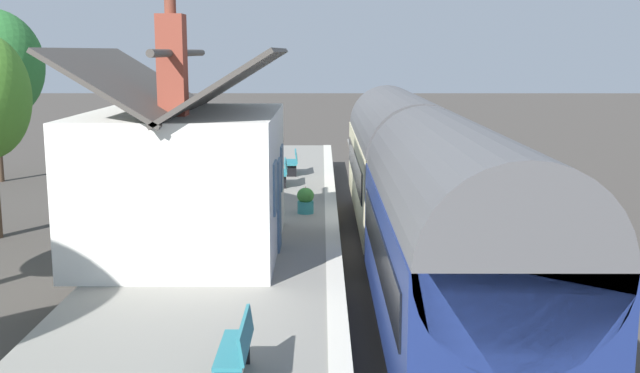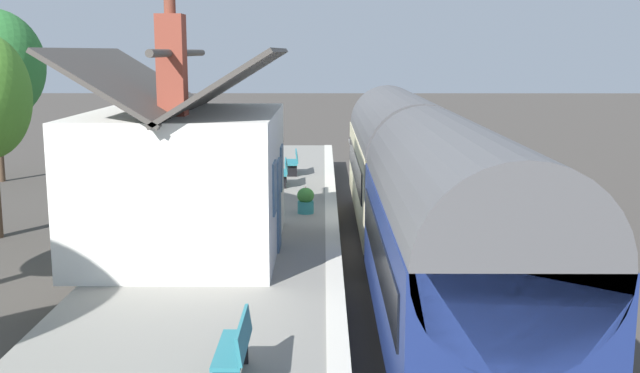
# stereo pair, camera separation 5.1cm
# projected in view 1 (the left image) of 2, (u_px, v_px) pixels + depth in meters

# --- Properties ---
(ground_plane) EXTENTS (160.00, 160.00, 0.00)m
(ground_plane) POSITION_uv_depth(u_px,v_px,m) (373.00, 250.00, 21.24)
(ground_plane) COLOR #423D38
(platform) EXTENTS (32.00, 5.25, 0.98)m
(platform) POSITION_uv_depth(u_px,v_px,m) (245.00, 233.00, 21.16)
(platform) COLOR gray
(platform) RESTS_ON ground
(platform_edge_coping) EXTENTS (32.00, 0.36, 0.02)m
(platform_edge_coping) POSITION_uv_depth(u_px,v_px,m) (331.00, 216.00, 21.06)
(platform_edge_coping) COLOR beige
(platform_edge_coping) RESTS_ON platform
(rail_near) EXTENTS (52.00, 0.08, 0.14)m
(rail_near) POSITION_uv_depth(u_px,v_px,m) (431.00, 248.00, 21.22)
(rail_near) COLOR gray
(rail_near) RESTS_ON ground
(rail_far) EXTENTS (52.00, 0.08, 0.14)m
(rail_far) POSITION_uv_depth(u_px,v_px,m) (380.00, 248.00, 21.22)
(rail_far) COLOR gray
(rail_far) RESTS_ON ground
(train) EXTENTS (19.10, 2.73, 4.32)m
(train) POSITION_uv_depth(u_px,v_px,m) (419.00, 190.00, 18.16)
(train) COLOR black
(train) RESTS_ON ground
(station_building) EXTENTS (6.05, 4.52, 5.66)m
(station_building) POSITION_uv_depth(u_px,v_px,m) (185.00, 177.00, 17.17)
(station_building) COLOR white
(station_building) RESTS_ON platform
(bench_near_building) EXTENTS (1.41, 0.48, 0.88)m
(bench_near_building) POSITION_uv_depth(u_px,v_px,m) (282.00, 172.00, 25.73)
(bench_near_building) COLOR #26727F
(bench_near_building) RESTS_ON platform
(bench_platform_end) EXTENTS (1.40, 0.44, 0.88)m
(bench_platform_end) POSITION_uv_depth(u_px,v_px,m) (237.00, 348.00, 10.47)
(bench_platform_end) COLOR #26727F
(bench_platform_end) RESTS_ON platform
(bench_by_lamp) EXTENTS (1.42, 0.49, 0.88)m
(bench_by_lamp) POSITION_uv_depth(u_px,v_px,m) (293.00, 162.00, 28.12)
(bench_by_lamp) COLOR #26727F
(bench_by_lamp) RESTS_ON platform
(planter_by_door) EXTENTS (0.48, 0.48, 0.78)m
(planter_by_door) POSITION_uv_depth(u_px,v_px,m) (306.00, 200.00, 21.35)
(planter_by_door) COLOR teal
(planter_by_door) RESTS_ON platform
(planter_bench_right) EXTENTS (0.61, 0.61, 0.84)m
(planter_bench_right) POSITION_uv_depth(u_px,v_px,m) (233.00, 179.00, 24.59)
(planter_bench_right) COLOR #9E5138
(planter_bench_right) RESTS_ON platform
(planter_under_sign) EXTENTS (0.90, 0.32, 0.58)m
(planter_under_sign) POSITION_uv_depth(u_px,v_px,m) (258.00, 175.00, 26.35)
(planter_under_sign) COLOR teal
(planter_under_sign) RESTS_ON platform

